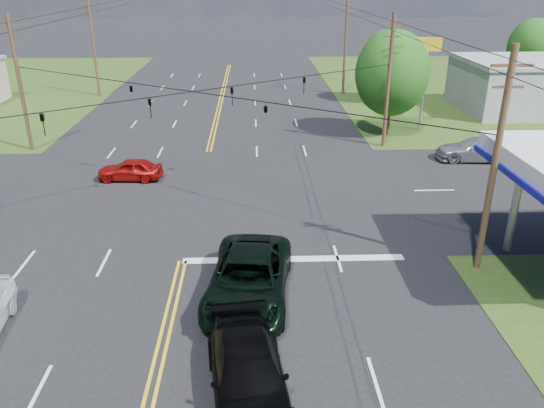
{
  "coord_description": "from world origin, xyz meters",
  "views": [
    {
      "loc": [
        3.26,
        -16.92,
        11.82
      ],
      "look_at": [
        4.1,
        6.0,
        1.88
      ],
      "focal_mm": 35.0,
      "sensor_mm": 36.0,
      "label": 1
    }
  ],
  "objects_px": {
    "retail_ne": "(538,87)",
    "pole_se": "(495,161)",
    "suv_black": "(248,375)",
    "tree_right_b": "(387,59)",
    "pole_nw": "(20,82)",
    "tree_far_r": "(533,47)",
    "pickup_dkgreen": "(249,279)",
    "pole_left_far": "(93,45)",
    "tree_right_a": "(392,73)",
    "pole_ne": "(389,80)",
    "pole_right_far": "(345,44)"
  },
  "relations": [
    {
      "from": "tree_right_b",
      "to": "tree_far_r",
      "type": "relative_size",
      "value": 0.93
    },
    {
      "from": "pole_right_far",
      "to": "tree_right_a",
      "type": "relative_size",
      "value": 1.22
    },
    {
      "from": "pole_left_far",
      "to": "tree_right_a",
      "type": "relative_size",
      "value": 1.22
    },
    {
      "from": "retail_ne",
      "to": "tree_right_b",
      "type": "relative_size",
      "value": 1.98
    },
    {
      "from": "tree_right_a",
      "to": "tree_far_r",
      "type": "bearing_deg",
      "value": 41.99
    },
    {
      "from": "pole_left_far",
      "to": "pickup_dkgreen",
      "type": "distance_m",
      "value": 42.47
    },
    {
      "from": "pole_ne",
      "to": "tree_far_r",
      "type": "height_order",
      "value": "pole_ne"
    },
    {
      "from": "tree_right_a",
      "to": "suv_black",
      "type": "relative_size",
      "value": 1.46
    },
    {
      "from": "suv_black",
      "to": "pickup_dkgreen",
      "type": "bearing_deg",
      "value": 82.71
    },
    {
      "from": "pole_right_far",
      "to": "pole_se",
      "type": "bearing_deg",
      "value": -90.0
    },
    {
      "from": "retail_ne",
      "to": "pole_left_far",
      "type": "height_order",
      "value": "pole_left_far"
    },
    {
      "from": "tree_right_a",
      "to": "suv_black",
      "type": "distance_m",
      "value": 30.72
    },
    {
      "from": "pole_nw",
      "to": "suv_black",
      "type": "height_order",
      "value": "pole_nw"
    },
    {
      "from": "pole_nw",
      "to": "suv_black",
      "type": "distance_m",
      "value": 30.29
    },
    {
      "from": "pole_se",
      "to": "pole_nw",
      "type": "height_order",
      "value": "same"
    },
    {
      "from": "tree_far_r",
      "to": "pickup_dkgreen",
      "type": "height_order",
      "value": "tree_far_r"
    },
    {
      "from": "retail_ne",
      "to": "pole_se",
      "type": "xyz_separation_m",
      "value": [
        -17.0,
        -29.0,
        2.72
      ]
    },
    {
      "from": "pole_left_far",
      "to": "pole_ne",
      "type": "bearing_deg",
      "value": -36.16
    },
    {
      "from": "pole_nw",
      "to": "pole_right_far",
      "type": "xyz_separation_m",
      "value": [
        26.0,
        19.0,
        0.25
      ]
    },
    {
      "from": "pole_se",
      "to": "tree_right_a",
      "type": "xyz_separation_m",
      "value": [
        1.0,
        21.0,
        -0.05
      ]
    },
    {
      "from": "pole_se",
      "to": "tree_far_r",
      "type": "relative_size",
      "value": 1.25
    },
    {
      "from": "tree_right_b",
      "to": "suv_black",
      "type": "bearing_deg",
      "value": -108.48
    },
    {
      "from": "pole_right_far",
      "to": "tree_right_b",
      "type": "relative_size",
      "value": 1.41
    },
    {
      "from": "pole_se",
      "to": "pole_nw",
      "type": "relative_size",
      "value": 1.0
    },
    {
      "from": "pole_nw",
      "to": "tree_right_a",
      "type": "height_order",
      "value": "pole_nw"
    },
    {
      "from": "retail_ne",
      "to": "pickup_dkgreen",
      "type": "height_order",
      "value": "retail_ne"
    },
    {
      "from": "tree_right_a",
      "to": "pickup_dkgreen",
      "type": "height_order",
      "value": "tree_right_a"
    },
    {
      "from": "pole_nw",
      "to": "pole_left_far",
      "type": "distance_m",
      "value": 19.0
    },
    {
      "from": "pole_left_far",
      "to": "pole_right_far",
      "type": "xyz_separation_m",
      "value": [
        26.0,
        0.0,
        0.0
      ]
    },
    {
      "from": "tree_right_b",
      "to": "suv_black",
      "type": "distance_m",
      "value": 42.72
    },
    {
      "from": "pole_right_far",
      "to": "tree_far_r",
      "type": "bearing_deg",
      "value": 5.44
    },
    {
      "from": "retail_ne",
      "to": "pole_right_far",
      "type": "bearing_deg",
      "value": 154.8
    },
    {
      "from": "pole_se",
      "to": "pole_right_far",
      "type": "bearing_deg",
      "value": 90.0
    },
    {
      "from": "pole_se",
      "to": "pole_left_far",
      "type": "relative_size",
      "value": 0.95
    },
    {
      "from": "pole_ne",
      "to": "pole_right_far",
      "type": "bearing_deg",
      "value": 90.0
    },
    {
      "from": "pole_nw",
      "to": "pole_right_far",
      "type": "distance_m",
      "value": 32.2
    },
    {
      "from": "pole_se",
      "to": "pickup_dkgreen",
      "type": "xyz_separation_m",
      "value": [
        -10.0,
        -2.11,
        -3.99
      ]
    },
    {
      "from": "pole_left_far",
      "to": "tree_right_a",
      "type": "height_order",
      "value": "pole_left_far"
    },
    {
      "from": "pole_ne",
      "to": "pole_right_far",
      "type": "relative_size",
      "value": 0.95
    },
    {
      "from": "retail_ne",
      "to": "tree_right_a",
      "type": "distance_m",
      "value": 18.09
    },
    {
      "from": "retail_ne",
      "to": "pole_nw",
      "type": "relative_size",
      "value": 1.47
    },
    {
      "from": "pickup_dkgreen",
      "to": "suv_black",
      "type": "relative_size",
      "value": 1.19
    },
    {
      "from": "pole_left_far",
      "to": "tree_right_b",
      "type": "distance_m",
      "value": 29.79
    },
    {
      "from": "pole_nw",
      "to": "tree_right_a",
      "type": "distance_m",
      "value": 27.17
    },
    {
      "from": "retail_ne",
      "to": "tree_right_b",
      "type": "distance_m",
      "value": 14.22
    },
    {
      "from": "pole_left_far",
      "to": "pole_right_far",
      "type": "bearing_deg",
      "value": 0.0
    },
    {
      "from": "retail_ne",
      "to": "tree_right_b",
      "type": "bearing_deg",
      "value": 163.5
    },
    {
      "from": "retail_ne",
      "to": "pickup_dkgreen",
      "type": "bearing_deg",
      "value": -130.95
    },
    {
      "from": "pole_se",
      "to": "suv_black",
      "type": "xyz_separation_m",
      "value": [
        -10.0,
        -7.39,
        -4.1
      ]
    },
    {
      "from": "pole_se",
      "to": "pickup_dkgreen",
      "type": "bearing_deg",
      "value": -168.07
    }
  ]
}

